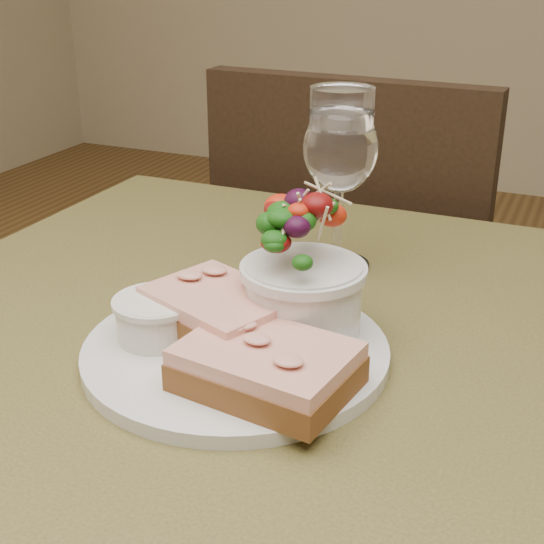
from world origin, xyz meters
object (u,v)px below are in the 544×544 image
at_px(chair_far, 367,396).
at_px(sandwich_front, 267,367).
at_px(salad_bowl, 303,267).
at_px(wine_glass, 340,153).
at_px(sandwich_back, 219,310).
at_px(cafe_table, 280,448).
at_px(dinner_plate, 236,351).
at_px(ramekin, 157,316).

bearing_deg(chair_far, sandwich_front, 101.47).
relative_size(salad_bowl, wine_glass, 0.73).
relative_size(chair_far, sandwich_back, 6.35).
relative_size(cafe_table, dinner_plate, 3.15).
distance_m(cafe_table, sandwich_back, 0.15).
distance_m(chair_far, dinner_plate, 0.82).
relative_size(chair_far, dinner_plate, 3.54).
bearing_deg(wine_glass, ramekin, -108.97).
distance_m(ramekin, wine_glass, 0.26).
bearing_deg(salad_bowl, sandwich_back, -147.98).
bearing_deg(dinner_plate, sandwich_front, -44.03).
xyz_separation_m(chair_far, sandwich_back, (0.05, -0.66, 0.49)).
distance_m(chair_far, sandwich_back, 0.83).
xyz_separation_m(sandwich_front, ramekin, (-0.12, 0.03, 0.00)).
bearing_deg(sandwich_front, ramekin, 172.09).
height_order(ramekin, wine_glass, wine_glass).
relative_size(dinner_plate, ramekin, 3.79).
bearing_deg(sandwich_back, cafe_table, 40.70).
xyz_separation_m(dinner_plate, wine_glass, (0.01, 0.22, 0.12)).
xyz_separation_m(dinner_plate, ramekin, (-0.07, -0.01, 0.03)).
distance_m(dinner_plate, salad_bowl, 0.09).
height_order(sandwich_front, wine_glass, wine_glass).
bearing_deg(sandwich_front, wine_glass, 105.86).
relative_size(sandwich_front, wine_glass, 0.78).
bearing_deg(wine_glass, sandwich_back, -98.88).
xyz_separation_m(dinner_plate, sandwich_back, (-0.02, 0.01, 0.03)).
distance_m(cafe_table, sandwich_front, 0.15).
relative_size(chair_far, sandwich_front, 6.57).
distance_m(sandwich_front, ramekin, 0.12).
xyz_separation_m(sandwich_back, ramekin, (-0.05, -0.02, -0.00)).
height_order(dinner_plate, wine_glass, wine_glass).
xyz_separation_m(cafe_table, chair_far, (-0.10, 0.65, -0.36)).
bearing_deg(dinner_plate, cafe_table, 40.93).
height_order(cafe_table, dinner_plate, dinner_plate).
distance_m(sandwich_back, wine_glass, 0.23).
xyz_separation_m(ramekin, salad_bowl, (0.11, 0.06, 0.04)).
height_order(sandwich_front, salad_bowl, salad_bowl).
relative_size(sandwich_back, salad_bowl, 1.12).
bearing_deg(ramekin, salad_bowl, 29.61).
bearing_deg(dinner_plate, ramekin, -167.68).
distance_m(chair_far, ramekin, 0.84).
bearing_deg(ramekin, sandwich_back, 26.36).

